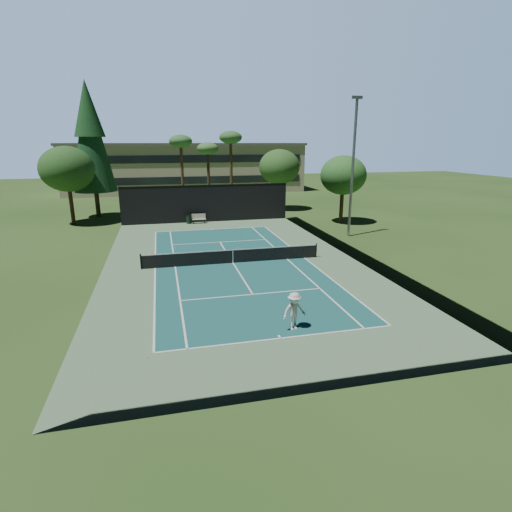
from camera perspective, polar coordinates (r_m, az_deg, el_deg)
The scene contains 22 objects.
ground at distance 28.94m, azimuth -3.31°, elevation -1.01°, with size 160.00×160.00×0.00m, color #2B4B1C.
apron_slab at distance 28.94m, azimuth -3.31°, elevation -1.00°, with size 18.00×32.00×0.01m, color #5B7F59.
court_surface at distance 28.94m, azimuth -3.31°, elevation -0.99°, with size 10.97×23.77×0.01m, color #1A5655.
court_lines at distance 28.93m, azimuth -3.31°, elevation -0.98°, with size 11.07×23.87×0.01m.
tennis_net at distance 28.78m, azimuth -3.32°, elevation 0.05°, with size 12.90×0.10×1.10m.
fence at distance 28.48m, azimuth -3.39°, elevation 2.89°, with size 18.04×32.05×4.03m.
player at distance 18.70m, azimuth 5.49°, elevation -7.84°, with size 1.18×0.68×1.82m, color silver.
tennis_ball_a at distance 17.25m, azimuth -15.30°, elevation -13.81°, with size 0.06×0.06×0.06m, color #C2DE32.
tennis_ball_b at distance 31.26m, azimuth -8.75°, elevation 0.17°, with size 0.07×0.07×0.07m, color yellow.
tennis_ball_c at distance 33.01m, azimuth -2.74°, elevation 1.20°, with size 0.07×0.07×0.07m, color #C1DE32.
tennis_ball_d at distance 33.50m, azimuth -11.47°, elevation 1.11°, with size 0.07×0.07×0.07m, color #E0ED36.
park_bench at distance 43.55m, azimuth -8.19°, elevation 5.36°, with size 1.50×0.45×1.02m.
trash_bin at distance 43.52m, azimuth -9.56°, elevation 5.20°, with size 0.56×0.56×0.95m.
pine_tree at distance 49.80m, azimuth -22.67°, elevation 16.07°, with size 4.80×4.80×15.00m.
palm_a at distance 51.34m, azimuth -10.70°, elevation 15.42°, with size 2.80×2.80×9.32m.
palm_b at distance 53.65m, azimuth -6.91°, elevation 14.69°, with size 2.80×2.80×8.42m.
palm_c at distance 51.03m, azimuth -3.65°, elevation 16.11°, with size 2.80×2.80×9.77m.
decid_tree_a at distance 51.53m, azimuth 3.36°, elevation 12.58°, with size 5.12×5.12×7.62m.
decid_tree_b at distance 43.66m, azimuth 12.35°, elevation 11.19°, with size 4.80×4.80×7.14m.
decid_tree_c at distance 46.27m, azimuth -25.39°, elevation 11.15°, with size 5.44×5.44×8.09m.
campus_building at distance 73.52m, azimuth -9.90°, elevation 12.42°, with size 40.50×12.50×8.30m.
light_pole at distance 37.32m, azimuth 13.67°, elevation 12.49°, with size 0.90×0.25×12.22m.
Camera 1 is at (-4.79, -27.27, 8.43)m, focal length 28.00 mm.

